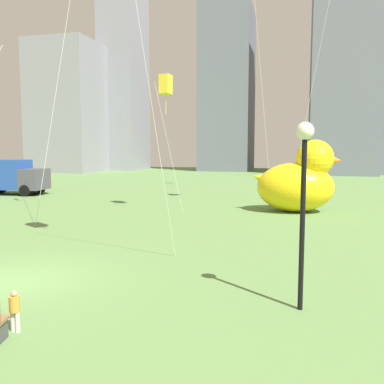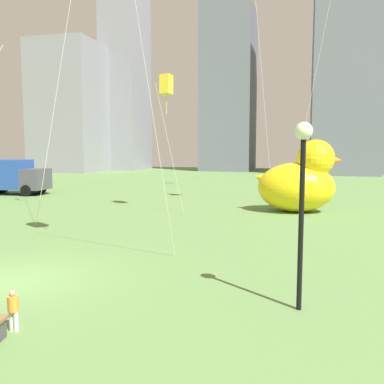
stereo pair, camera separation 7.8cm
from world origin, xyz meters
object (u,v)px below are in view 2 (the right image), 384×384
person_child (13,309)px  box_truck (11,177)px  giant_inflatable_duck (299,181)px  kite_yellow (166,85)px  lamppost (302,175)px

person_child → box_truck: (-17.24, 22.09, 0.95)m
giant_inflatable_duck → kite_yellow: size_ratio=0.64×
kite_yellow → box_truck: bearing=159.2°
lamppost → kite_yellow: bearing=119.4°
box_truck → kite_yellow: bearing=-20.8°
person_child → lamppost: size_ratio=0.20×
box_truck → giant_inflatable_duck: bearing=-9.5°
giant_inflatable_duck → lamppost: bearing=-89.9°
lamppost → box_truck: lamppost is taller
person_child → giant_inflatable_duck: bearing=72.6°
person_child → lamppost: bearing=25.1°
giant_inflatable_duck → kite_yellow: 9.65m
giant_inflatable_duck → lamppost: (0.03, -15.55, 1.37)m
person_child → box_truck: size_ratio=0.15×
person_child → lamppost: lamppost is taller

